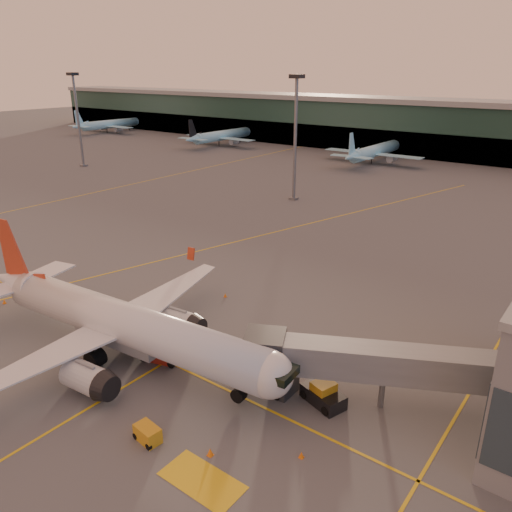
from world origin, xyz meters
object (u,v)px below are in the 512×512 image
Objects in this scene: main_airplane at (120,323)px; pushback_tug at (323,395)px; catering_truck at (160,339)px; gpu_cart at (147,434)px.

main_airplane is 8.89× the size of pushback_tug.
pushback_tug is (19.36, 5.62, -2.95)m from main_airplane.
main_airplane is 4.12m from catering_truck.
pushback_tug is at bearing 62.00° from gpu_cart.
pushback_tug is (8.37, 12.14, 0.19)m from gpu_cart.
main_airplane is at bearing -163.62° from catering_truck.
main_airplane reaches higher than pushback_tug.
catering_truck reaches higher than gpu_cart.
catering_truck is 11.69m from gpu_cart.
catering_truck is at bearing 138.81° from gpu_cart.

